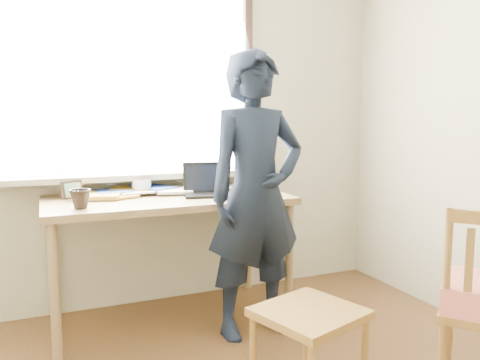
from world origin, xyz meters
name	(u,v)px	position (x,y,z in m)	size (l,w,h in m)	color
room_shell	(269,23)	(-0.02, 0.20, 1.64)	(3.52, 4.02, 2.61)	#BDB798
desk	(169,210)	(-0.02, 1.63, 0.74)	(1.53, 0.77, 0.82)	olive
laptop	(207,187)	(0.23, 1.59, 0.87)	(0.35, 0.31, 0.21)	black
mug_white	(142,187)	(-0.16, 1.81, 0.87)	(0.13, 0.13, 0.10)	white
mug_dark	(80,199)	(-0.58, 1.42, 0.87)	(0.11, 0.11, 0.11)	black
mouse	(239,192)	(0.43, 1.53, 0.84)	(0.10, 0.07, 0.04)	black
desk_clutter	(113,193)	(-0.35, 1.77, 0.84)	(0.74, 0.52, 0.04)	white
book_a	(108,194)	(-0.38, 1.81, 0.83)	(0.19, 0.25, 0.02)	white
book_b	(213,187)	(0.37, 1.89, 0.83)	(0.17, 0.23, 0.02)	white
picture_frame	(72,191)	(-0.60, 1.73, 0.87)	(0.13, 0.08, 0.11)	black
work_chair	(309,324)	(0.34, 0.48, 0.37)	(0.54, 0.53, 0.44)	olive
person	(256,195)	(0.42, 1.24, 0.86)	(0.63, 0.41, 1.72)	black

